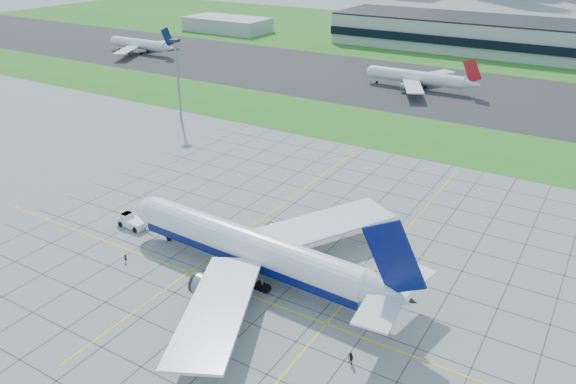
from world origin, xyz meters
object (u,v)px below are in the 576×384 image
at_px(airliner, 252,249).
at_px(crew_near, 126,258).
at_px(crew_far, 351,359).
at_px(light_mast, 177,70).
at_px(distant_jet_1, 418,77).
at_px(distant_jet_0, 141,44).
at_px(pushback_tug, 132,221).

distance_m(airliner, crew_near, 24.43).
bearing_deg(crew_far, airliner, 177.71).
xyz_separation_m(light_mast, crew_far, (95.03, -73.09, -15.20)).
xyz_separation_m(crew_far, distant_jet_1, (-43.00, 149.57, 3.51)).
bearing_deg(light_mast, distant_jet_1, 55.77).
height_order(light_mast, airliner, light_mast).
bearing_deg(crew_far, distant_jet_0, 164.78).
bearing_deg(crew_near, distant_jet_0, 67.99).
relative_size(crew_far, distant_jet_0, 0.05).
xyz_separation_m(crew_near, distant_jet_1, (4.31, 146.78, 3.70)).
height_order(airliner, crew_far, airliner).
height_order(pushback_tug, distant_jet_0, distant_jet_0).
distance_m(light_mast, pushback_tug, 72.72).
xyz_separation_m(pushback_tug, distant_jet_1, (13.37, 136.22, 3.31)).
distance_m(light_mast, crew_far, 120.84).
xyz_separation_m(pushback_tug, distant_jet_0, (-125.94, 130.53, 3.31)).
bearing_deg(crew_near, distant_jet_1, 22.57).
distance_m(light_mast, distant_jet_0, 112.99).
bearing_deg(crew_far, distant_jet_1, 129.10).
relative_size(light_mast, distant_jet_0, 0.60).
xyz_separation_m(light_mast, airliner, (69.98, -61.22, -11.02)).
xyz_separation_m(crew_near, crew_far, (47.31, -2.79, 0.19)).
bearing_deg(crew_far, crew_near, -160.31).
distance_m(light_mast, distant_jet_1, 93.24).
bearing_deg(distant_jet_1, airliner, -82.57).
relative_size(pushback_tug, distant_jet_0, 0.22).
height_order(airliner, pushback_tug, airliner).
height_order(pushback_tug, crew_near, pushback_tug).
bearing_deg(light_mast, crew_near, -55.83).
bearing_deg(light_mast, crew_far, -37.56).
xyz_separation_m(light_mast, distant_jet_1, (52.03, 76.48, -11.69)).
bearing_deg(light_mast, pushback_tug, -57.09).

